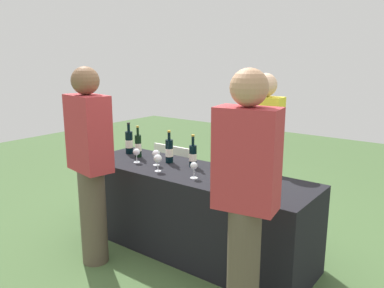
{
  "coord_description": "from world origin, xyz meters",
  "views": [
    {
      "loc": [
        2.03,
        -2.69,
        1.79
      ],
      "look_at": [
        0.0,
        0.0,
        1.03
      ],
      "focal_mm": 36.47,
      "sensor_mm": 36.0,
      "label": 1
    }
  ],
  "objects_px": {
    "wine_glass_1": "(156,154)",
    "wine_glass_3": "(194,167)",
    "guest_1": "(246,194)",
    "wine_glass_2": "(158,159)",
    "guest_0": "(90,161)",
    "wine_bottle_2": "(169,151)",
    "wine_glass_0": "(137,153)",
    "wine_glass_5": "(268,180)",
    "server_pouring": "(263,150)",
    "wine_bottle_3": "(193,155)",
    "wine_bottle_1": "(138,146)",
    "wine_glass_4": "(248,175)",
    "wine_bottle_0": "(129,142)",
    "menu_board": "(172,175)"
  },
  "relations": [
    {
      "from": "wine_bottle_0",
      "to": "guest_0",
      "type": "relative_size",
      "value": 0.19
    },
    {
      "from": "wine_glass_4",
      "to": "wine_glass_5",
      "type": "distance_m",
      "value": 0.19
    },
    {
      "from": "menu_board",
      "to": "wine_glass_3",
      "type": "bearing_deg",
      "value": -41.98
    },
    {
      "from": "wine_glass_0",
      "to": "wine_glass_3",
      "type": "bearing_deg",
      "value": -4.77
    },
    {
      "from": "wine_glass_3",
      "to": "wine_bottle_2",
      "type": "bearing_deg",
      "value": 152.6
    },
    {
      "from": "server_pouring",
      "to": "guest_0",
      "type": "height_order",
      "value": "guest_0"
    },
    {
      "from": "wine_glass_0",
      "to": "wine_glass_4",
      "type": "distance_m",
      "value": 1.2
    },
    {
      "from": "wine_glass_5",
      "to": "wine_bottle_0",
      "type": "bearing_deg",
      "value": 173.5
    },
    {
      "from": "wine_glass_3",
      "to": "guest_0",
      "type": "distance_m",
      "value": 0.88
    },
    {
      "from": "wine_bottle_0",
      "to": "guest_0",
      "type": "distance_m",
      "value": 0.87
    },
    {
      "from": "wine_glass_4",
      "to": "wine_bottle_2",
      "type": "bearing_deg",
      "value": 170.47
    },
    {
      "from": "wine_glass_0",
      "to": "menu_board",
      "type": "height_order",
      "value": "wine_glass_0"
    },
    {
      "from": "wine_glass_0",
      "to": "guest_0",
      "type": "distance_m",
      "value": 0.59
    },
    {
      "from": "wine_bottle_0",
      "to": "wine_glass_1",
      "type": "distance_m",
      "value": 0.56
    },
    {
      "from": "server_pouring",
      "to": "guest_1",
      "type": "height_order",
      "value": "guest_1"
    },
    {
      "from": "wine_bottle_0",
      "to": "wine_glass_4",
      "type": "distance_m",
      "value": 1.53
    },
    {
      "from": "wine_glass_5",
      "to": "server_pouring",
      "type": "relative_size",
      "value": 0.08
    },
    {
      "from": "wine_bottle_2",
      "to": "wine_glass_4",
      "type": "relative_size",
      "value": 2.42
    },
    {
      "from": "wine_bottle_1",
      "to": "wine_bottle_2",
      "type": "xyz_separation_m",
      "value": [
        0.39,
        0.03,
        -0.0
      ]
    },
    {
      "from": "guest_1",
      "to": "wine_glass_2",
      "type": "bearing_deg",
      "value": 148.74
    },
    {
      "from": "wine_glass_0",
      "to": "wine_glass_5",
      "type": "bearing_deg",
      "value": 0.61
    },
    {
      "from": "wine_glass_5",
      "to": "guest_1",
      "type": "relative_size",
      "value": 0.07
    },
    {
      "from": "wine_glass_5",
      "to": "server_pouring",
      "type": "xyz_separation_m",
      "value": [
        -0.41,
        0.71,
        0.04
      ]
    },
    {
      "from": "wine_bottle_0",
      "to": "wine_glass_3",
      "type": "bearing_deg",
      "value": -14.35
    },
    {
      "from": "wine_bottle_2",
      "to": "wine_bottle_3",
      "type": "distance_m",
      "value": 0.27
    },
    {
      "from": "wine_bottle_2",
      "to": "wine_glass_5",
      "type": "distance_m",
      "value": 1.15
    },
    {
      "from": "wine_bottle_1",
      "to": "guest_1",
      "type": "relative_size",
      "value": 0.19
    },
    {
      "from": "wine_glass_3",
      "to": "wine_glass_4",
      "type": "bearing_deg",
      "value": 11.37
    },
    {
      "from": "wine_bottle_1",
      "to": "guest_0",
      "type": "distance_m",
      "value": 0.77
    },
    {
      "from": "guest_0",
      "to": "guest_1",
      "type": "bearing_deg",
      "value": 11.78
    },
    {
      "from": "wine_bottle_3",
      "to": "wine_glass_1",
      "type": "relative_size",
      "value": 2.05
    },
    {
      "from": "wine_bottle_2",
      "to": "wine_bottle_3",
      "type": "relative_size",
      "value": 1.04
    },
    {
      "from": "wine_bottle_0",
      "to": "wine_glass_5",
      "type": "height_order",
      "value": "wine_bottle_0"
    },
    {
      "from": "wine_glass_0",
      "to": "wine_glass_2",
      "type": "distance_m",
      "value": 0.38
    },
    {
      "from": "wine_bottle_1",
      "to": "wine_glass_0",
      "type": "distance_m",
      "value": 0.21
    },
    {
      "from": "server_pouring",
      "to": "wine_bottle_1",
      "type": "bearing_deg",
      "value": 22.57
    },
    {
      "from": "wine_bottle_2",
      "to": "server_pouring",
      "type": "relative_size",
      "value": 0.19
    },
    {
      "from": "wine_bottle_3",
      "to": "wine_bottle_0",
      "type": "bearing_deg",
      "value": -179.51
    },
    {
      "from": "guest_0",
      "to": "wine_bottle_2",
      "type": "bearing_deg",
      "value": 85.17
    },
    {
      "from": "wine_glass_1",
      "to": "server_pouring",
      "type": "relative_size",
      "value": 0.09
    },
    {
      "from": "wine_glass_0",
      "to": "wine_glass_5",
      "type": "distance_m",
      "value": 1.39
    },
    {
      "from": "wine_bottle_0",
      "to": "guest_0",
      "type": "xyz_separation_m",
      "value": [
        0.36,
        -0.79,
        0.03
      ]
    },
    {
      "from": "guest_1",
      "to": "server_pouring",
      "type": "bearing_deg",
      "value": 103.13
    },
    {
      "from": "wine_bottle_1",
      "to": "wine_glass_2",
      "type": "height_order",
      "value": "wine_bottle_1"
    },
    {
      "from": "wine_bottle_3",
      "to": "wine_glass_2",
      "type": "xyz_separation_m",
      "value": [
        -0.16,
        -0.31,
        0.01
      ]
    },
    {
      "from": "wine_glass_1",
      "to": "guest_1",
      "type": "xyz_separation_m",
      "value": [
        1.3,
        -0.6,
        0.06
      ]
    },
    {
      "from": "wine_bottle_2",
      "to": "guest_1",
      "type": "relative_size",
      "value": 0.18
    },
    {
      "from": "wine_glass_3",
      "to": "wine_bottle_1",
      "type": "bearing_deg",
      "value": 165.66
    },
    {
      "from": "wine_glass_1",
      "to": "wine_glass_4",
      "type": "xyz_separation_m",
      "value": [
        0.99,
        -0.01,
        -0.01
      ]
    },
    {
      "from": "wine_glass_1",
      "to": "wine_glass_3",
      "type": "bearing_deg",
      "value": -11.22
    }
  ]
}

